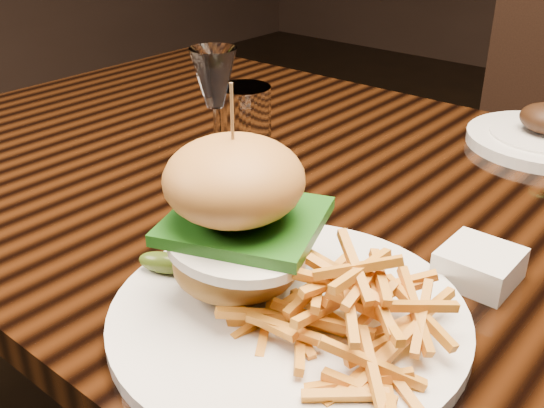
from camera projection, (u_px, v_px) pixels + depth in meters
The scene contains 5 objects.
dining_table at pixel (357, 249), 0.88m from camera, with size 1.60×0.90×0.75m.
burger_plate at pixel (283, 268), 0.59m from camera, with size 0.34×0.34×0.22m.
ramekin at pixel (479, 265), 0.67m from camera, with size 0.08×0.08×0.04m, color silver.
wine_glass at pixel (214, 83), 0.87m from camera, with size 0.07×0.07×0.18m.
water_tumbler at pixel (244, 122), 0.95m from camera, with size 0.08×0.08×0.11m, color white.
Camera 1 is at (0.39, -0.65, 1.13)m, focal length 42.00 mm.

